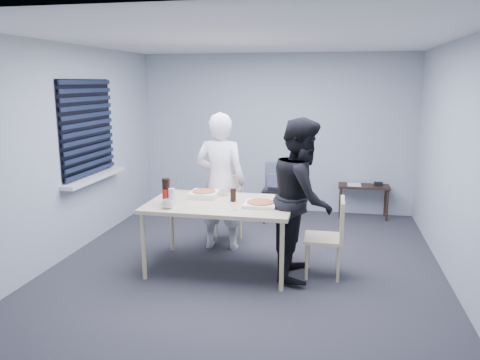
% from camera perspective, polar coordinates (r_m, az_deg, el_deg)
% --- Properties ---
extents(room, '(5.00, 5.00, 5.00)m').
position_cam_1_polar(room, '(6.49, -17.82, 5.13)').
color(room, '#2F2F33').
rests_on(room, ground).
extents(dining_table, '(1.64, 1.04, 0.80)m').
position_cam_1_polar(dining_table, '(5.34, -2.38, -3.36)').
color(dining_table, '#D0C289').
rests_on(dining_table, ground).
extents(chair_far, '(0.42, 0.42, 0.89)m').
position_cam_1_polar(chair_far, '(6.37, -1.58, -2.92)').
color(chair_far, '#D0C289').
rests_on(chair_far, ground).
extents(chair_right, '(0.42, 0.42, 0.89)m').
position_cam_1_polar(chair_right, '(5.30, 11.12, -6.23)').
color(chair_right, '#D0C289').
rests_on(chair_right, ground).
extents(person_white, '(0.65, 0.42, 1.77)m').
position_cam_1_polar(person_white, '(5.99, -2.40, -0.23)').
color(person_white, white).
rests_on(person_white, ground).
extents(person_black, '(0.47, 0.86, 1.77)m').
position_cam_1_polar(person_black, '(5.18, 7.57, -2.24)').
color(person_black, black).
rests_on(person_black, ground).
extents(side_table, '(0.79, 0.35, 0.53)m').
position_cam_1_polar(side_table, '(7.71, 14.84, -1.21)').
color(side_table, black).
rests_on(side_table, ground).
extents(stool, '(0.37, 0.37, 0.52)m').
position_cam_1_polar(stool, '(7.24, 4.31, -1.99)').
color(stool, black).
rests_on(stool, ground).
extents(backpack, '(0.30, 0.22, 0.42)m').
position_cam_1_polar(backpack, '(7.16, 4.33, 0.44)').
color(backpack, slate).
rests_on(backpack, stool).
extents(pizza_box_a, '(0.32, 0.32, 0.08)m').
position_cam_1_polar(pizza_box_a, '(5.56, -4.41, -1.73)').
color(pizza_box_a, white).
rests_on(pizza_box_a, dining_table).
extents(pizza_box_b, '(0.35, 0.35, 0.05)m').
position_cam_1_polar(pizza_box_b, '(5.18, 2.51, -2.91)').
color(pizza_box_b, white).
rests_on(pizza_box_b, dining_table).
extents(mug_a, '(0.17, 0.17, 0.10)m').
position_cam_1_polar(mug_a, '(5.12, -8.76, -2.91)').
color(mug_a, silver).
rests_on(mug_a, dining_table).
extents(mug_b, '(0.10, 0.10, 0.09)m').
position_cam_1_polar(mug_b, '(5.63, -1.88, -1.45)').
color(mug_b, silver).
rests_on(mug_b, dining_table).
extents(cola_glass, '(0.08, 0.08, 0.15)m').
position_cam_1_polar(cola_glass, '(5.35, -0.84, -1.85)').
color(cola_glass, black).
rests_on(cola_glass, dining_table).
extents(soda_bottle, '(0.09, 0.09, 0.29)m').
position_cam_1_polar(soda_bottle, '(5.29, -8.98, -1.42)').
color(soda_bottle, black).
rests_on(soda_bottle, dining_table).
extents(plastic_cups, '(0.10, 0.10, 0.18)m').
position_cam_1_polar(plastic_cups, '(5.26, -8.29, -2.02)').
color(plastic_cups, silver).
rests_on(plastic_cups, dining_table).
extents(rubber_band, '(0.06, 0.06, 0.00)m').
position_cam_1_polar(rubber_band, '(5.01, -0.62, -3.65)').
color(rubber_band, red).
rests_on(rubber_band, dining_table).
extents(papers, '(0.22, 0.29, 0.00)m').
position_cam_1_polar(papers, '(7.68, 13.76, -0.55)').
color(papers, white).
rests_on(papers, side_table).
extents(black_box, '(0.15, 0.13, 0.06)m').
position_cam_1_polar(black_box, '(7.70, 16.52, -0.47)').
color(black_box, black).
rests_on(black_box, side_table).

